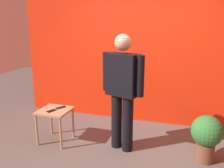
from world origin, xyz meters
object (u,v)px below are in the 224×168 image
object	(u,v)px
standing_person	(122,87)
side_table	(55,115)
cell_phone	(51,111)
tv_remote	(61,107)
potted_plant	(207,135)

from	to	relation	value
standing_person	side_table	xyz separation A→B (m)	(-1.11, -0.10, -0.53)
cell_phone	side_table	bearing A→B (deg)	101.09
side_table	tv_remote	distance (m)	0.15
tv_remote	potted_plant	bearing A→B (deg)	31.95
tv_remote	side_table	bearing A→B (deg)	-87.54
cell_phone	standing_person	bearing A→B (deg)	31.77
potted_plant	cell_phone	bearing A→B (deg)	-175.53
tv_remote	potted_plant	distance (m)	2.30
side_table	cell_phone	bearing A→B (deg)	-101.66
cell_phone	potted_plant	xyz separation A→B (m)	(2.36, 0.18, -0.16)
standing_person	side_table	distance (m)	1.24
standing_person	tv_remote	size ratio (longest dim) A/B	10.50
side_table	potted_plant	size ratio (longest dim) A/B	0.81
cell_phone	tv_remote	size ratio (longest dim) A/B	0.85
standing_person	side_table	bearing A→B (deg)	-174.65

